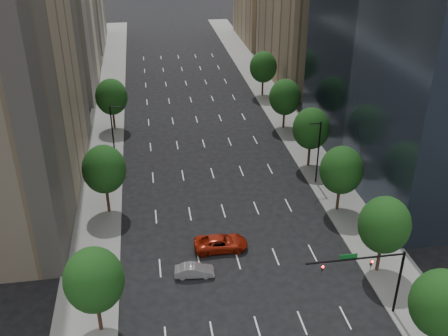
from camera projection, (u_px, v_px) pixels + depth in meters
sidewalk_left at (100, 181)px, 71.18m from camera, size 6.00×200.00×0.15m
sidewalk_right at (318, 165)px, 75.48m from camera, size 6.00×200.00×0.15m
filler_left at (73, 9)px, 132.10m from camera, size 14.00×26.00×18.00m
parking_tan_right at (307, 5)px, 104.79m from camera, size 14.00×30.00×30.00m
filler_right at (268, 9)px, 136.89m from camera, size 14.00×26.00×16.00m
tree_right_0 at (441, 304)px, 42.22m from camera, size 5.20×5.20×8.39m
tree_right_1 at (384, 225)px, 51.66m from camera, size 5.20×5.20×8.75m
tree_right_2 at (341, 170)px, 62.21m from camera, size 5.20×5.20×8.61m
tree_right_3 at (311, 128)px, 72.56m from camera, size 5.20×5.20×8.89m
tree_right_4 at (285, 97)px, 84.99m from camera, size 5.20×5.20×8.46m
tree_right_5 at (263, 67)px, 98.84m from camera, size 5.20×5.20×8.75m
tree_left_0 at (94, 280)px, 44.28m from camera, size 5.20×5.20×8.75m
tree_left_1 at (104, 169)px, 61.65m from camera, size 5.20×5.20×8.97m
tree_left_2 at (111, 97)px, 84.50m from camera, size 5.20×5.20×8.68m
streetlight_rn at (318, 151)px, 68.60m from camera, size 1.70×0.20×9.00m
streetlight_ln at (113, 134)px, 73.61m from camera, size 1.70×0.20×9.00m
traffic_signal at (375, 271)px, 46.20m from camera, size 9.12×0.40×7.38m
car_silver at (194, 271)px, 53.32m from camera, size 4.18×1.79×1.34m
car_red_far at (221, 243)px, 57.29m from camera, size 5.95×2.80×1.64m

